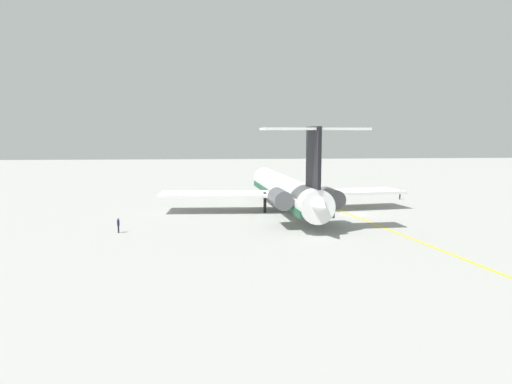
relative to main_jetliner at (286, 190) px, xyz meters
name	(u,v)px	position (x,y,z in m)	size (l,w,h in m)	color
ground	(353,214)	(-2.39, -8.82, -3.14)	(289.77, 289.77, 0.00)	#9E9E99
main_jetliner	(286,190)	(0.00, 0.00, 0.00)	(39.53, 35.06, 11.51)	white
ground_crew_near_nose	(118,223)	(-12.47, 20.26, -2.09)	(0.31, 0.33, 1.66)	black
ground_crew_near_tail	(400,193)	(11.31, -20.55, -2.00)	(0.29, 0.45, 1.80)	black
safety_cone_nose	(340,191)	(21.77, -13.21, -2.86)	(0.40, 0.40, 0.55)	#EA590F
safety_cone_wingtip	(349,190)	(22.82, -15.30, -2.86)	(0.40, 0.40, 0.55)	#EA590F
safety_cone_tail	(369,191)	(21.02, -18.42, -2.86)	(0.40, 0.40, 0.55)	#EA590F
taxiway_centreline	(338,210)	(1.11, -7.66, -3.14)	(99.48, 0.36, 0.01)	gold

